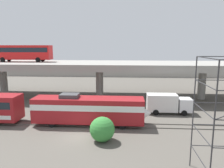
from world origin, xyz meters
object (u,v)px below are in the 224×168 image
object	(u,v)px
parked_car_3	(79,67)
parked_car_5	(35,68)
service_truck_east	(167,103)
parked_car_2	(106,69)
parked_car_1	(169,69)
train_locomotive	(94,109)
transit_bus_on_overpass	(23,52)
parked_car_4	(40,67)
parked_car_0	(191,68)

from	to	relation	value
parked_car_3	parked_car_5	xyz separation A→B (m)	(-15.39, -3.84, -0.00)
service_truck_east	parked_car_2	bearing A→B (deg)	107.43
parked_car_1	parked_car_5	distance (m)	48.27
train_locomotive	transit_bus_on_overpass	size ratio (longest dim) A/B	1.30
parked_car_3	parked_car_5	distance (m)	15.87
parked_car_3	parked_car_5	world-z (taller)	same
parked_car_1	parked_car_5	world-z (taller)	same
transit_bus_on_overpass	parked_car_4	bearing A→B (deg)	107.84
parked_car_0	parked_car_4	distance (m)	56.55
train_locomotive	parked_car_2	bearing A→B (deg)	93.61
parked_car_0	train_locomotive	bearing A→B (deg)	-117.36
parked_car_0	parked_car_5	bearing A→B (deg)	-176.86
transit_bus_on_overpass	service_truck_east	distance (m)	31.00
train_locomotive	parked_car_4	bearing A→B (deg)	118.74
parked_car_2	parked_car_0	bearing A→B (deg)	-173.86
train_locomotive	parked_car_3	bearing A→B (deg)	104.57
parked_car_0	parked_car_3	distance (m)	41.41
service_truck_east	parked_car_1	world-z (taller)	parked_car_1
parked_car_1	parked_car_3	xyz separation A→B (m)	(-32.87, 3.81, -0.00)
service_truck_east	parked_car_3	bearing A→B (deg)	117.18
train_locomotive	parked_car_0	xyz separation A→B (m)	(27.43, 53.02, 0.19)
transit_bus_on_overpass	parked_car_0	xyz separation A→B (m)	(44.82, 36.41, -6.83)
train_locomotive	parked_car_5	world-z (taller)	train_locomotive
transit_bus_on_overpass	parked_car_4	distance (m)	38.92
transit_bus_on_overpass	parked_car_0	world-z (taller)	transit_bus_on_overpass
parked_car_1	parked_car_5	xyz separation A→B (m)	(-48.27, -0.03, -0.00)
transit_bus_on_overpass	parked_car_4	world-z (taller)	transit_bus_on_overpass
transit_bus_on_overpass	parked_car_0	distance (m)	58.14
train_locomotive	parked_car_5	size ratio (longest dim) A/B	3.80
parked_car_0	parked_car_3	world-z (taller)	same
train_locomotive	service_truck_east	distance (m)	12.14
transit_bus_on_overpass	parked_car_5	size ratio (longest dim) A/B	2.93
parked_car_2	parked_car_4	bearing A→B (deg)	-7.35
transit_bus_on_overpass	parked_car_4	size ratio (longest dim) A/B	2.63
parked_car_2	parked_car_5	world-z (taller)	same
train_locomotive	service_truck_east	size ratio (longest dim) A/B	2.29
transit_bus_on_overpass	parked_car_1	bearing A→B (deg)	42.57
parked_car_3	parked_car_2	bearing A→B (deg)	-20.34
transit_bus_on_overpass	parked_car_1	xyz separation A→B (m)	(36.28, 33.33, -6.83)
train_locomotive	parked_car_2	world-z (taller)	train_locomotive
transit_bus_on_overpass	parked_car_2	size ratio (longest dim) A/B	2.62
parked_car_3	parked_car_4	size ratio (longest dim) A/B	0.94
service_truck_east	parked_car_3	size ratio (longest dim) A/B	1.59
transit_bus_on_overpass	parked_car_5	xyz separation A→B (m)	(-11.99, 33.30, -6.83)
parked_car_1	parked_car_4	world-z (taller)	same
parked_car_3	parked_car_4	distance (m)	15.16
parked_car_2	parked_car_4	xyz separation A→B (m)	(-25.98, 3.35, 0.00)
train_locomotive	parked_car_2	xyz separation A→B (m)	(-3.14, 49.73, 0.19)
train_locomotive	parked_car_1	world-z (taller)	train_locomotive
parked_car_4	service_truck_east	bearing A→B (deg)	130.06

